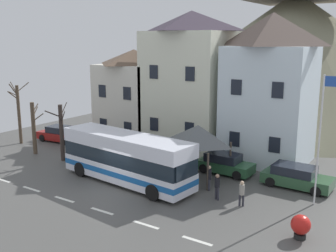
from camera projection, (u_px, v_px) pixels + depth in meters
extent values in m
cube|color=#504F4C|center=(110.00, 193.00, 24.68)|extent=(40.00, 60.00, 0.06)
cube|color=silver|center=(3.00, 180.00, 26.83)|extent=(1.60, 0.20, 0.01)
cube|color=silver|center=(32.00, 189.00, 25.21)|extent=(1.60, 0.20, 0.01)
cube|color=silver|center=(64.00, 199.00, 23.59)|extent=(1.60, 0.20, 0.01)
cube|color=silver|center=(102.00, 211.00, 21.97)|extent=(1.60, 0.20, 0.01)
cube|color=silver|center=(146.00, 225.00, 20.36)|extent=(1.60, 0.20, 0.01)
cube|color=silver|center=(197.00, 241.00, 18.74)|extent=(1.60, 0.20, 0.01)
cube|color=silver|center=(135.00, 102.00, 37.46)|extent=(5.70, 5.63, 7.02)
pyramid|color=brown|center=(134.00, 57.00, 36.57)|extent=(5.70, 5.63, 1.34)
cube|color=black|center=(103.00, 124.00, 36.30)|extent=(0.80, 0.06, 1.10)
cube|color=black|center=(128.00, 128.00, 34.77)|extent=(0.80, 0.06, 1.10)
cube|color=black|center=(102.00, 91.00, 35.65)|extent=(0.80, 0.06, 1.10)
cube|color=black|center=(127.00, 93.00, 34.12)|extent=(0.80, 0.06, 1.10)
cube|color=silver|center=(191.00, 91.00, 34.13)|extent=(6.79, 6.08, 9.92)
pyramid|color=#3F3543|center=(192.00, 21.00, 32.90)|extent=(6.79, 6.08, 1.65)
cube|color=black|center=(154.00, 124.00, 33.09)|extent=(0.80, 0.06, 1.10)
cube|color=black|center=(189.00, 129.00, 31.27)|extent=(0.80, 0.06, 1.10)
cube|color=black|center=(154.00, 72.00, 32.18)|extent=(0.80, 0.06, 1.10)
cube|color=black|center=(190.00, 74.00, 30.35)|extent=(0.80, 0.06, 1.10)
cube|color=silver|center=(269.00, 105.00, 30.19)|extent=(6.01, 5.42, 8.78)
pyramid|color=brown|center=(273.00, 29.00, 29.00)|extent=(6.01, 5.42, 2.40)
cube|color=black|center=(234.00, 139.00, 29.25)|extent=(0.80, 0.06, 1.10)
cube|color=black|center=(274.00, 145.00, 27.63)|extent=(0.80, 0.06, 1.10)
cube|color=black|center=(236.00, 87.00, 28.44)|extent=(0.80, 0.06, 1.10)
cube|color=black|center=(278.00, 90.00, 26.82)|extent=(0.80, 0.06, 1.10)
cone|color=#726F58|center=(292.00, 53.00, 50.99)|extent=(43.02, 43.02, 15.10)
cube|color=white|center=(127.00, 171.00, 26.21)|extent=(10.02, 3.43, 1.14)
cube|color=#1959A5|center=(127.00, 170.00, 26.20)|extent=(10.04, 3.45, 0.36)
cube|color=#19232D|center=(126.00, 155.00, 25.99)|extent=(9.92, 3.38, 0.96)
cube|color=white|center=(126.00, 142.00, 25.79)|extent=(10.02, 3.43, 0.90)
cube|color=#19232D|center=(187.00, 171.00, 22.94)|extent=(0.27, 2.04, 0.92)
cylinder|color=black|center=(178.00, 182.00, 25.10)|extent=(1.02, 0.38, 1.00)
cylinder|color=black|center=(153.00, 192.00, 23.33)|extent=(1.02, 0.38, 1.00)
cylinder|color=black|center=(106.00, 161.00, 29.23)|extent=(1.02, 0.38, 1.00)
cylinder|color=black|center=(80.00, 169.00, 27.47)|extent=(1.02, 0.38, 1.00)
cylinder|color=#473D33|center=(189.00, 152.00, 29.23)|extent=(0.14, 0.14, 2.40)
cylinder|color=#473D33|center=(230.00, 159.00, 27.46)|extent=(0.14, 0.14, 2.40)
cylinder|color=#473D33|center=(164.00, 163.00, 26.54)|extent=(0.14, 0.14, 2.40)
cylinder|color=#473D33|center=(208.00, 172.00, 24.77)|extent=(0.14, 0.14, 2.40)
pyramid|color=#52575A|center=(198.00, 135.00, 26.61)|extent=(3.60, 3.60, 1.29)
cube|color=#2D5536|center=(297.00, 180.00, 25.43)|extent=(4.34, 1.99, 0.66)
cube|color=#1E232D|center=(294.00, 170.00, 25.42)|extent=(2.62, 1.72, 0.57)
cylinder|color=black|center=(324.00, 183.00, 25.40)|extent=(0.65, 0.22, 0.64)
cylinder|color=black|center=(316.00, 191.00, 23.96)|extent=(0.65, 0.22, 0.64)
cylinder|color=black|center=(280.00, 174.00, 26.98)|extent=(0.65, 0.22, 0.64)
cylinder|color=black|center=(270.00, 182.00, 25.54)|extent=(0.65, 0.22, 0.64)
cube|color=maroon|center=(60.00, 136.00, 36.99)|extent=(4.31, 2.16, 0.68)
cube|color=#1E232D|center=(61.00, 129.00, 36.76)|extent=(2.63, 1.80, 0.56)
cylinder|color=black|center=(42.00, 138.00, 36.93)|extent=(0.65, 0.25, 0.64)
cylinder|color=black|center=(56.00, 134.00, 38.42)|extent=(0.65, 0.25, 0.64)
cylinder|color=black|center=(65.00, 142.00, 35.65)|extent=(0.65, 0.25, 0.64)
cylinder|color=black|center=(78.00, 137.00, 37.13)|extent=(0.65, 0.25, 0.64)
cube|color=black|center=(112.00, 147.00, 33.24)|extent=(4.08, 2.06, 0.64)
cube|color=#1E232D|center=(110.00, 139.00, 33.23)|extent=(2.49, 1.71, 0.59)
cylinder|color=black|center=(130.00, 149.00, 33.10)|extent=(0.66, 0.26, 0.64)
cylinder|color=black|center=(116.00, 154.00, 31.86)|extent=(0.66, 0.26, 0.64)
cylinder|color=black|center=(108.00, 144.00, 34.69)|extent=(0.66, 0.26, 0.64)
cylinder|color=black|center=(94.00, 148.00, 33.45)|extent=(0.66, 0.26, 0.64)
cube|color=#295835|center=(225.00, 166.00, 28.13)|extent=(3.93, 1.81, 0.66)
cube|color=#1E232D|center=(223.00, 157.00, 28.10)|extent=(2.37, 1.57, 0.58)
cylinder|color=black|center=(247.00, 169.00, 28.12)|extent=(0.64, 0.21, 0.64)
cylinder|color=black|center=(237.00, 175.00, 26.79)|extent=(0.64, 0.21, 0.64)
cylinder|color=black|center=(215.00, 163.00, 29.55)|extent=(0.64, 0.21, 0.64)
cylinder|color=black|center=(204.00, 168.00, 28.22)|extent=(0.64, 0.21, 0.64)
cylinder|color=#2D2D38|center=(216.00, 193.00, 23.54)|extent=(0.13, 0.13, 0.82)
cylinder|color=#2D2D38|center=(218.00, 194.00, 23.38)|extent=(0.13, 0.13, 0.82)
cylinder|color=black|center=(217.00, 183.00, 23.32)|extent=(0.31, 0.31, 0.58)
sphere|color=#9E7A60|center=(217.00, 176.00, 23.24)|extent=(0.23, 0.23, 0.23)
cylinder|color=#2D2D38|center=(240.00, 200.00, 22.57)|extent=(0.12, 0.12, 0.74)
cylinder|color=#2D2D38|center=(243.00, 200.00, 22.54)|extent=(0.12, 0.12, 0.74)
cylinder|color=gray|center=(242.00, 190.00, 22.42)|extent=(0.30, 0.30, 0.60)
sphere|color=#D1AD89|center=(242.00, 183.00, 22.34)|extent=(0.22, 0.22, 0.22)
cylinder|color=#2D2D38|center=(192.00, 176.00, 26.36)|extent=(0.15, 0.15, 0.80)
cylinder|color=#2D2D38|center=(189.00, 177.00, 26.29)|extent=(0.15, 0.15, 0.80)
cylinder|color=#512323|center=(191.00, 167.00, 26.18)|extent=(0.31, 0.31, 0.63)
sphere|color=tan|center=(191.00, 161.00, 26.09)|extent=(0.21, 0.21, 0.21)
cylinder|color=#2D2D38|center=(209.00, 184.00, 25.10)|extent=(0.17, 0.17, 0.73)
cylinder|color=#2D2D38|center=(209.00, 185.00, 24.91)|extent=(0.17, 0.17, 0.73)
cylinder|color=black|center=(209.00, 174.00, 24.87)|extent=(0.29, 0.29, 0.69)
sphere|color=#D1AD89|center=(209.00, 167.00, 24.77)|extent=(0.23, 0.23, 0.23)
cube|color=#33473D|center=(180.00, 160.00, 29.82)|extent=(1.78, 0.45, 0.08)
cube|color=#33473D|center=(181.00, 156.00, 29.95)|extent=(1.78, 0.06, 0.40)
cube|color=#2D2D33|center=(171.00, 161.00, 30.30)|extent=(0.08, 0.36, 0.45)
cube|color=#2D2D33|center=(189.00, 164.00, 29.43)|extent=(0.08, 0.36, 0.45)
cylinder|color=silver|center=(319.00, 142.00, 22.10)|extent=(0.10, 0.10, 7.43)
cube|color=#264CA5|center=(333.00, 81.00, 21.14)|extent=(0.90, 0.03, 0.56)
cylinder|color=black|center=(300.00, 236.00, 18.93)|extent=(0.56, 0.56, 0.25)
sphere|color=red|center=(301.00, 225.00, 18.80)|extent=(0.94, 0.94, 0.94)
cylinder|color=brown|center=(19.00, 115.00, 35.76)|extent=(0.28, 0.28, 5.29)
cylinder|color=brown|center=(14.00, 88.00, 35.38)|extent=(0.76, 0.21, 1.11)
cylinder|color=brown|center=(19.00, 107.00, 35.99)|extent=(0.71, 0.58, 0.64)
cylinder|color=brown|center=(23.00, 87.00, 35.60)|extent=(0.36, 1.13, 0.82)
cylinder|color=brown|center=(13.00, 90.00, 35.00)|extent=(0.17, 0.79, 1.15)
cylinder|color=brown|center=(13.00, 95.00, 35.40)|extent=(0.84, 0.56, 0.75)
cylinder|color=brown|center=(13.00, 94.00, 35.33)|extent=(0.65, 0.50, 0.44)
cylinder|color=#382D28|center=(62.00, 133.00, 30.72)|extent=(0.32, 0.32, 4.41)
cylinder|color=#382D28|center=(53.00, 114.00, 30.09)|extent=(0.58, 1.14, 0.67)
cylinder|color=#382D28|center=(60.00, 119.00, 30.01)|extent=(0.76, 0.75, 0.62)
cylinder|color=#382D28|center=(63.00, 117.00, 30.15)|extent=(0.81, 0.30, 1.05)
cylinder|color=#382D28|center=(64.00, 109.00, 30.82)|extent=(0.39, 1.02, 0.97)
cylinder|color=brown|center=(34.00, 128.00, 32.60)|extent=(0.33, 0.33, 4.29)
cylinder|color=brown|center=(35.00, 108.00, 32.61)|extent=(0.29, 0.81, 0.66)
cylinder|color=brown|center=(35.00, 112.00, 32.75)|extent=(0.45, 0.89, 0.76)
cylinder|color=brown|center=(33.00, 112.00, 32.70)|extent=(0.66, 0.64, 0.64)
cylinder|color=brown|center=(38.00, 117.00, 32.51)|extent=(0.63, 0.71, 0.63)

